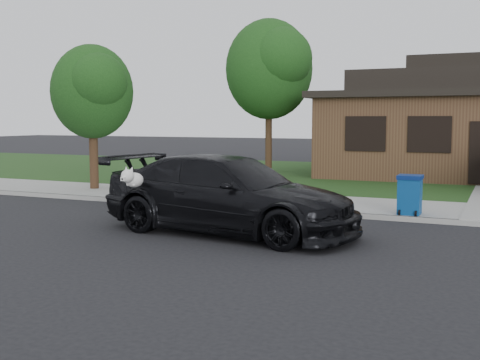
% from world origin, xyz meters
% --- Properties ---
extents(ground, '(120.00, 120.00, 0.00)m').
position_xyz_m(ground, '(0.00, 0.00, 0.00)').
color(ground, black).
rests_on(ground, ground).
extents(sidewalk, '(60.00, 3.00, 0.12)m').
position_xyz_m(sidewalk, '(0.00, 5.00, 0.06)').
color(sidewalk, gray).
rests_on(sidewalk, ground).
extents(curb, '(60.00, 0.12, 0.12)m').
position_xyz_m(curb, '(0.00, 3.50, 0.06)').
color(curb, gray).
rests_on(curb, ground).
extents(lawn, '(60.00, 13.00, 0.13)m').
position_xyz_m(lawn, '(0.00, 13.00, 0.07)').
color(lawn, '#193814').
rests_on(lawn, ground).
extents(sedan, '(5.78, 2.96, 1.60)m').
position_xyz_m(sedan, '(-0.54, 0.59, 0.80)').
color(sedan, black).
rests_on(sedan, ground).
extents(recycling_bin, '(0.56, 0.60, 0.92)m').
position_xyz_m(recycling_bin, '(2.62, 3.87, 0.59)').
color(recycling_bin, navy).
rests_on(recycling_bin, sidewalk).
extents(tree_0, '(3.78, 3.60, 6.34)m').
position_xyz_m(tree_0, '(-4.34, 12.88, 4.48)').
color(tree_0, '#332114').
rests_on(tree_0, ground).
extents(tree_2, '(2.73, 2.60, 4.59)m').
position_xyz_m(tree_2, '(-7.38, 5.11, 3.27)').
color(tree_2, '#332114').
rests_on(tree_2, ground).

